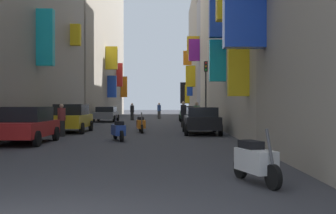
{
  "coord_description": "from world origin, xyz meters",
  "views": [
    {
      "loc": [
        1.83,
        -4.71,
        1.61
      ],
      "look_at": [
        1.85,
        28.94,
        1.33
      ],
      "focal_mm": 45.02,
      "sensor_mm": 36.0,
      "label": 1
    }
  ],
  "objects_px": {
    "pedestrian_far_away": "(61,120)",
    "scooter_blue": "(118,130)",
    "traffic_light_far_corner": "(206,82)",
    "parked_car_black": "(201,120)",
    "pedestrian_near_left": "(159,111)",
    "scooter_orange": "(141,124)",
    "pedestrian_near_right": "(183,114)",
    "pedestrian_crossing": "(196,116)",
    "parked_car_green": "(190,113)",
    "parked_car_yellow": "(71,118)",
    "parked_car_red": "(26,124)",
    "scooter_white": "(255,161)",
    "pedestrian_mid_street": "(132,112)",
    "parked_car_grey": "(106,114)"
  },
  "relations": [
    {
      "from": "parked_car_yellow",
      "to": "scooter_orange",
      "type": "distance_m",
      "value": 3.96
    },
    {
      "from": "parked_car_grey",
      "to": "scooter_white",
      "type": "xyz_separation_m",
      "value": [
        7.28,
        -29.0,
        -0.25
      ]
    },
    {
      "from": "parked_car_green",
      "to": "parked_car_yellow",
      "type": "xyz_separation_m",
      "value": [
        -7.4,
        -13.88,
        0.08
      ]
    },
    {
      "from": "parked_car_grey",
      "to": "parked_car_black",
      "type": "xyz_separation_m",
      "value": [
        7.29,
        -15.15,
        0.04
      ]
    },
    {
      "from": "parked_car_red",
      "to": "traffic_light_far_corner",
      "type": "xyz_separation_m",
      "value": [
        8.55,
        14.29,
        2.43
      ]
    },
    {
      "from": "parked_car_grey",
      "to": "parked_car_black",
      "type": "distance_m",
      "value": 16.81
    },
    {
      "from": "pedestrian_far_away",
      "to": "traffic_light_far_corner",
      "type": "bearing_deg",
      "value": 53.14
    },
    {
      "from": "scooter_orange",
      "to": "pedestrian_far_away",
      "type": "relative_size",
      "value": 1.19
    },
    {
      "from": "parked_car_red",
      "to": "scooter_white",
      "type": "xyz_separation_m",
      "value": [
        7.5,
        -8.56,
        -0.31
      ]
    },
    {
      "from": "pedestrian_near_left",
      "to": "pedestrian_far_away",
      "type": "bearing_deg",
      "value": -100.33
    },
    {
      "from": "parked_car_grey",
      "to": "pedestrian_near_right",
      "type": "relative_size",
      "value": 2.38
    },
    {
      "from": "pedestrian_crossing",
      "to": "pedestrian_mid_street",
      "type": "xyz_separation_m",
      "value": [
        -5.25,
        13.88,
        -0.04
      ]
    },
    {
      "from": "scooter_white",
      "to": "pedestrian_near_right",
      "type": "xyz_separation_m",
      "value": [
        -0.72,
        19.96,
        0.41
      ]
    },
    {
      "from": "parked_car_green",
      "to": "scooter_blue",
      "type": "bearing_deg",
      "value": -102.03
    },
    {
      "from": "pedestrian_near_right",
      "to": "pedestrian_far_away",
      "type": "bearing_deg",
      "value": -128.67
    },
    {
      "from": "parked_car_red",
      "to": "pedestrian_near_right",
      "type": "bearing_deg",
      "value": 59.26
    },
    {
      "from": "scooter_orange",
      "to": "pedestrian_far_away",
      "type": "xyz_separation_m",
      "value": [
        -3.71,
        -2.81,
        0.33
      ]
    },
    {
      "from": "traffic_light_far_corner",
      "to": "parked_car_red",
      "type": "bearing_deg",
      "value": -120.9
    },
    {
      "from": "pedestrian_far_away",
      "to": "parked_car_grey",
      "type": "bearing_deg",
      "value": 91.01
    },
    {
      "from": "parked_car_grey",
      "to": "traffic_light_far_corner",
      "type": "distance_m",
      "value": 10.65
    },
    {
      "from": "parked_car_yellow",
      "to": "scooter_white",
      "type": "height_order",
      "value": "parked_car_yellow"
    },
    {
      "from": "parked_car_green",
      "to": "parked_car_red",
      "type": "bearing_deg",
      "value": -110.57
    },
    {
      "from": "scooter_orange",
      "to": "pedestrian_near_right",
      "type": "distance_m",
      "value": 5.64
    },
    {
      "from": "parked_car_black",
      "to": "parked_car_red",
      "type": "xyz_separation_m",
      "value": [
        -7.51,
        -5.29,
        0.02
      ]
    },
    {
      "from": "pedestrian_mid_street",
      "to": "pedestrian_far_away",
      "type": "bearing_deg",
      "value": -95.16
    },
    {
      "from": "parked_car_black",
      "to": "pedestrian_near_left",
      "type": "xyz_separation_m",
      "value": [
        -2.7,
        21.79,
        0.09
      ]
    },
    {
      "from": "pedestrian_far_away",
      "to": "scooter_blue",
      "type": "bearing_deg",
      "value": -37.5
    },
    {
      "from": "parked_car_red",
      "to": "pedestrian_mid_street",
      "type": "xyz_separation_m",
      "value": [
        2.3,
        23.28,
        0.05
      ]
    },
    {
      "from": "pedestrian_mid_street",
      "to": "scooter_blue",
      "type": "bearing_deg",
      "value": -86.67
    },
    {
      "from": "parked_car_grey",
      "to": "pedestrian_mid_street",
      "type": "bearing_deg",
      "value": 53.78
    },
    {
      "from": "pedestrian_near_left",
      "to": "pedestrian_near_right",
      "type": "distance_m",
      "value": 15.81
    },
    {
      "from": "parked_car_green",
      "to": "parked_car_red",
      "type": "height_order",
      "value": "parked_car_red"
    },
    {
      "from": "scooter_orange",
      "to": "traffic_light_far_corner",
      "type": "height_order",
      "value": "traffic_light_far_corner"
    },
    {
      "from": "scooter_blue",
      "to": "traffic_light_far_corner",
      "type": "relative_size",
      "value": 0.38
    },
    {
      "from": "pedestrian_crossing",
      "to": "scooter_blue",
      "type": "bearing_deg",
      "value": -115.86
    },
    {
      "from": "pedestrian_crossing",
      "to": "parked_car_green",
      "type": "bearing_deg",
      "value": 89.26
    },
    {
      "from": "pedestrian_far_away",
      "to": "pedestrian_near_right",
      "type": "bearing_deg",
      "value": 51.33
    },
    {
      "from": "parked_car_red",
      "to": "pedestrian_far_away",
      "type": "height_order",
      "value": "pedestrian_far_away"
    },
    {
      "from": "parked_car_yellow",
      "to": "parked_car_red",
      "type": "relative_size",
      "value": 0.99
    },
    {
      "from": "parked_car_green",
      "to": "pedestrian_far_away",
      "type": "relative_size",
      "value": 2.55
    },
    {
      "from": "parked_car_grey",
      "to": "scooter_orange",
      "type": "bearing_deg",
      "value": -74.09
    },
    {
      "from": "parked_car_grey",
      "to": "scooter_blue",
      "type": "distance_m",
      "value": 19.51
    },
    {
      "from": "pedestrian_far_away",
      "to": "scooter_white",
      "type": "bearing_deg",
      "value": -60.1
    },
    {
      "from": "parked_car_grey",
      "to": "pedestrian_far_away",
      "type": "bearing_deg",
      "value": -88.99
    },
    {
      "from": "scooter_blue",
      "to": "pedestrian_far_away",
      "type": "bearing_deg",
      "value": 142.5
    },
    {
      "from": "scooter_white",
      "to": "parked_car_black",
      "type": "bearing_deg",
      "value": 89.95
    },
    {
      "from": "parked_car_yellow",
      "to": "pedestrian_crossing",
      "type": "height_order",
      "value": "pedestrian_crossing"
    },
    {
      "from": "parked_car_black",
      "to": "scooter_orange",
      "type": "bearing_deg",
      "value": 161.51
    },
    {
      "from": "parked_car_black",
      "to": "pedestrian_mid_street",
      "type": "height_order",
      "value": "pedestrian_mid_street"
    },
    {
      "from": "pedestrian_crossing",
      "to": "traffic_light_far_corner",
      "type": "xyz_separation_m",
      "value": [
        1.01,
        4.9,
        2.34
      ]
    }
  ]
}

